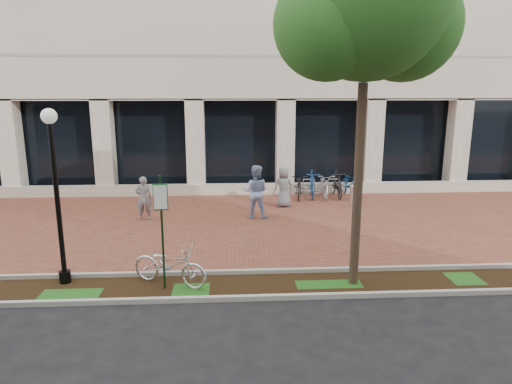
{
  "coord_description": "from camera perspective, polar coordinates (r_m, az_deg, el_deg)",
  "views": [
    {
      "loc": [
        -0.49,
        -15.48,
        4.68
      ],
      "look_at": [
        0.36,
        -0.8,
        1.32
      ],
      "focal_mm": 32.0,
      "sensor_mm": 36.0,
      "label": 1
    }
  ],
  "objects": [
    {
      "name": "curb_plaza_side",
      "position": [
        11.92,
        -0.73,
        -9.94
      ],
      "size": [
        40.0,
        0.12,
        0.12
      ],
      "primitive_type": "cube",
      "color": "#ACABA2",
      "rests_on": "ground"
    },
    {
      "name": "bike_rack_cluster",
      "position": [
        20.16,
        8.53,
        0.89
      ],
      "size": [
        3.1,
        2.09,
        1.17
      ],
      "rotation": [
        0.0,
        0.0,
        -0.06
      ],
      "color": "black",
      "rests_on": "ground"
    },
    {
      "name": "parking_sign",
      "position": [
        10.75,
        -11.71,
        -3.36
      ],
      "size": [
        0.34,
        0.07,
        2.75
      ],
      "rotation": [
        0.0,
        0.0,
        0.09
      ],
      "color": "#143717",
      "rests_on": "ground"
    },
    {
      "name": "locked_bicycle",
      "position": [
        11.33,
        -10.74,
        -8.9
      ],
      "size": [
        2.1,
        1.47,
        1.05
      ],
      "primitive_type": "imported",
      "rotation": [
        0.0,
        0.0,
        1.14
      ],
      "color": "silver",
      "rests_on": "ground"
    },
    {
      "name": "curb_street_side",
      "position": [
        10.56,
        -0.35,
        -13.09
      ],
      "size": [
        40.0,
        0.12,
        0.12
      ],
      "primitive_type": "cube",
      "color": "#ACABA2",
      "rests_on": "ground"
    },
    {
      "name": "pedestrian_mid",
      "position": [
        16.66,
        -0.08,
        0.04
      ],
      "size": [
        1.08,
        0.91,
        1.97
      ],
      "primitive_type": "imported",
      "rotation": [
        0.0,
        0.0,
        2.95
      ],
      "color": "#869BC9",
      "rests_on": "ground"
    },
    {
      "name": "pedestrian_left",
      "position": [
        16.93,
        -13.85,
        -0.76
      ],
      "size": [
        0.62,
        0.44,
        1.6
      ],
      "primitive_type": "imported",
      "rotation": [
        0.0,
        0.0,
        3.25
      ],
      "color": "slate",
      "rests_on": "ground"
    },
    {
      "name": "bollard",
      "position": [
        18.58,
        11.86,
        -0.5
      ],
      "size": [
        0.12,
        0.12,
        0.93
      ],
      "color": "silver",
      "rests_on": "ground"
    },
    {
      "name": "ground",
      "position": [
        16.18,
        -1.46,
        -3.95
      ],
      "size": [
        120.0,
        120.0,
        0.0
      ],
      "primitive_type": "plane",
      "color": "black",
      "rests_on": "ground"
    },
    {
      "name": "planting_strip",
      "position": [
        11.26,
        -0.55,
        -11.67
      ],
      "size": [
        40.0,
        1.5,
        0.01
      ],
      "primitive_type": "cube",
      "color": "black",
      "rests_on": "ground"
    },
    {
      "name": "brick_plaza",
      "position": [
        16.18,
        -1.46,
        -3.94
      ],
      "size": [
        40.0,
        9.0,
        0.01
      ],
      "primitive_type": "cube",
      "color": "brown",
      "rests_on": "ground"
    },
    {
      "name": "pedestrian_right",
      "position": [
        18.27,
        3.45,
        0.61
      ],
      "size": [
        0.87,
        0.64,
        1.62
      ],
      "primitive_type": "imported",
      "rotation": [
        0.0,
        0.0,
        3.31
      ],
      "color": "slate",
      "rests_on": "ground"
    },
    {
      "name": "street_tree",
      "position": [
        10.85,
        13.97,
        21.4
      ],
      "size": [
        4.29,
        3.58,
        8.38
      ],
      "color": "#473828",
      "rests_on": "ground"
    },
    {
      "name": "lamppost",
      "position": [
        11.69,
        -23.71,
        0.49
      ],
      "size": [
        0.36,
        0.36,
        4.24
      ],
      "color": "black",
      "rests_on": "ground"
    }
  ]
}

